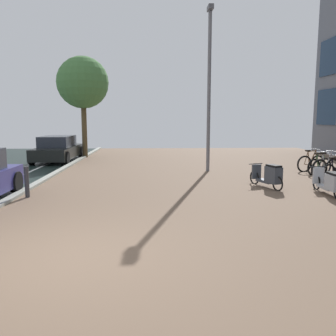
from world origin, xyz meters
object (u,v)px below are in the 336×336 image
Objects in this scene: bicycle_rack_06 at (319,166)px; bollard_far at (27,182)px; scooter_near at (330,182)px; parked_car_far at (58,149)px; bicycle_rack_07 at (311,163)px; bicycle_rack_04 at (335,173)px; bicycle_rack_05 at (326,168)px; street_tree at (83,83)px; scooter_mid at (269,176)px; lamp_post at (209,83)px.

bicycle_rack_06 reaches higher than bollard_far.
parked_car_far reaches higher than scooter_near.
bicycle_rack_07 reaches higher than bollard_far.
bicycle_rack_05 is at bearing 83.47° from bicycle_rack_04.
street_tree is (-10.20, 6.47, 3.72)m from bicycle_rack_06.
scooter_near is at bearing -108.51° from bicycle_rack_07.
bicycle_rack_04 reaches higher than scooter_mid.
bicycle_rack_07 is 12.27m from street_tree.
street_tree is at bearing 147.59° from bicycle_rack_06.
scooter_near is 6.30m from lamp_post.
bicycle_rack_05 is 12.50m from parked_car_far.
lamp_post is (-2.72, 4.70, 3.19)m from scooter_near.
scooter_mid is (-2.57, -0.91, 0.06)m from bicycle_rack_04.
lamp_post is 8.11m from street_tree.
scooter_mid is 1.82× the size of bollard_far.
parked_car_far is (-9.81, 8.54, 0.22)m from scooter_near.
street_tree reaches higher than bicycle_rack_06.
parked_car_far is (-11.30, 4.11, 0.26)m from bicycle_rack_07.
bicycle_rack_07 is 0.24× the size of street_tree.
lamp_post is at bearing -41.81° from street_tree.
bicycle_rack_05 reaches higher than bicycle_rack_06.
street_tree is 6.40× the size of bollard_far.
bicycle_rack_07 is at bearing -3.83° from lamp_post.
bicycle_rack_04 is at bearing 10.98° from bollard_far.
parked_car_far is 8.49m from bollard_far.
bicycle_rack_07 is at bearing -20.01° from parked_car_far.
bicycle_rack_04 is 0.29× the size of parked_car_far.
lamp_post is 7.57× the size of bollard_far.
bicycle_rack_07 is 0.31× the size of parked_car_far.
bicycle_rack_05 is at bearing 32.67° from scooter_mid.
bicycle_rack_07 is 12.02m from parked_car_far.
bicycle_rack_07 is 10.80m from bollard_far.
bicycle_rack_07 is 0.72× the size of scooter_near.
bicycle_rack_06 is at bearing 41.75° from scooter_mid.
scooter_mid is (-2.67, -1.71, 0.04)m from bicycle_rack_05.
bicycle_rack_05 is at bearing -25.00° from lamp_post.
bicycle_rack_07 is 1.53× the size of bollard_far.
bicycle_rack_07 is at bearing 23.27° from bollard_far.
scooter_near is 13.01m from parked_car_far.
parked_car_far is (-8.46, 7.42, 0.20)m from scooter_mid.
bicycle_rack_05 is 0.32× the size of parked_car_far.
bicycle_rack_07 is at bearing 83.80° from bicycle_rack_05.
bicycle_rack_06 is 0.22× the size of street_tree.
scooter_mid is 12.19m from street_tree.
parked_car_far is at bearing 138.75° from scooter_mid.
scooter_mid is 0.28× the size of street_tree.
bollard_far is at bearing 178.93° from scooter_near.
lamp_post reaches higher than bicycle_rack_06.
bicycle_rack_06 reaches higher than scooter_mid.
street_tree reaches higher than bicycle_rack_05.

